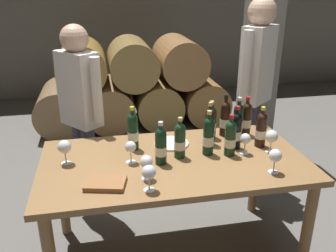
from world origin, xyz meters
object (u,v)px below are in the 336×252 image
Objects in this scene: wine_bottle_1 at (133,131)px; wine_bottle_10 at (238,121)px; wine_glass_6 at (245,139)px; wine_bottle_3 at (210,126)px; wine_glass_5 at (149,173)px; serving_plate at (172,143)px; wine_glass_1 at (65,147)px; wine_bottle_4 at (211,122)px; wine_bottle_5 at (180,140)px; wine_bottle_11 at (225,118)px; wine_glass_2 at (272,137)px; tasting_notebook at (106,183)px; wine_glass_0 at (146,163)px; wine_bottle_9 at (246,119)px; taster_seated_left at (81,106)px; wine_bottle_6 at (208,136)px; wine_bottle_0 at (236,130)px; dining_table at (174,171)px; sommelier_presenting at (256,80)px; wine_bottle_8 at (230,138)px; wine_glass_3 at (130,148)px; wine_glass_4 at (275,156)px; wine_bottle_7 at (261,129)px; wine_bottle_2 at (161,146)px.

wine_bottle_10 reaches higher than wine_bottle_1.
wine_bottle_10 reaches higher than wine_glass_6.
wine_glass_5 is at bearing -134.01° from wine_bottle_3.
wine_glass_5 is at bearing -113.31° from serving_plate.
wine_bottle_4 is at bearing 11.90° from wine_glass_1.
wine_bottle_5 is at bearing 54.85° from wine_glass_5.
wine_glass_6 is at bearing -85.12° from wine_bottle_11.
tasting_notebook is at bearing -169.00° from wine_glass_2.
wine_glass_2 is (0.86, 0.19, 0.01)m from wine_glass_0.
wine_bottle_9 is 1.27m from taster_seated_left.
tasting_notebook is at bearing -148.42° from wine_bottle_11.
serving_plate is (-0.20, 0.19, -0.12)m from wine_bottle_6.
wine_bottle_0 is at bearing 14.25° from wine_bottle_6.
wine_bottle_10 is (0.19, -0.05, 0.01)m from wine_bottle_4.
wine_bottle_0 is 1.22m from taster_seated_left.
wine_bottle_5 reaches higher than dining_table.
wine_bottle_11 is at bearing -133.75° from sommelier_presenting.
wine_bottle_10 is 0.86m from wine_glass_0.
wine_bottle_8 is 0.16× the size of sommelier_presenting.
wine_glass_2 is at bearing 12.30° from wine_glass_0.
wine_bottle_5 is at bearing 2.79° from wine_glass_3.
wine_glass_6 is 0.08× the size of sommelier_presenting.
wine_bottle_0 is at bearing -61.10° from wine_bottle_4.
wine_glass_2 is 0.66× the size of serving_plate.
wine_bottle_4 reaches higher than wine_glass_2.
wine_bottle_9 is 0.32m from wine_glass_2.
wine_glass_5 is at bearing -141.71° from wine_bottle_10.
wine_bottle_3 is 1.39× the size of tasting_notebook.
tasting_notebook is (0.23, -0.31, -0.10)m from wine_glass_1.
wine_bottle_4 is 0.33m from serving_plate.
wine_bottle_6 is (0.19, 0.01, 0.01)m from wine_bottle_5.
wine_bottle_9 is (0.84, 0.08, -0.00)m from wine_bottle_1.
wine_glass_1 is at bearing -172.01° from wine_bottle_10.
wine_glass_4 is at bearing -95.69° from wine_bottle_9.
wine_glass_5 is at bearing -131.26° from wine_bottle_4.
wine_bottle_4 is 1.94× the size of wine_glass_6.
wine_glass_4 is at bearing -107.33° from sommelier_presenting.
wine_bottle_0 is 0.22m from wine_bottle_6.
wine_bottle_0 is 1.03× the size of wine_bottle_9.
wine_glass_3 is (-0.80, -0.23, -0.03)m from wine_bottle_10.
wine_bottle_9 reaches higher than wine_glass_5.
wine_glass_0 is (-0.54, -0.50, -0.02)m from wine_bottle_4.
wine_glass_5 is at bearing -9.30° from tasting_notebook.
wine_bottle_1 is 2.11× the size of wine_glass_6.
wine_bottle_5 is (0.04, 0.02, 0.21)m from dining_table.
wine_bottle_7 is 0.94m from wine_glass_5.
wine_bottle_4 is 1.83× the size of wine_glass_4.
wine_bottle_2 is 0.46m from wine_bottle_8.
wine_glass_5 is 1.13m from taster_seated_left.
wine_bottle_9 is at bearing 28.79° from wine_bottle_10.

